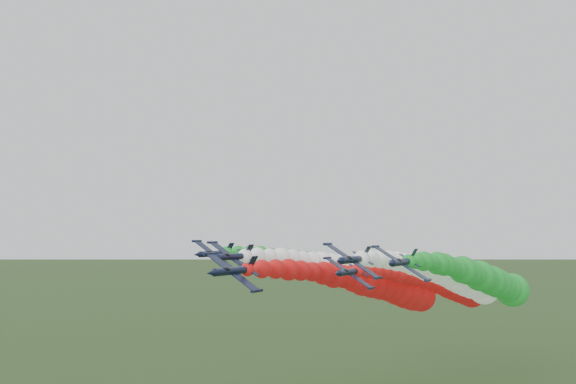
% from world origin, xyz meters
% --- Properties ---
extents(jet_lead, '(13.55, 78.50, 15.63)m').
position_xyz_m(jet_lead, '(1.17, 34.32, 30.38)').
color(jet_lead, '#121936').
rests_on(jet_lead, ground).
extents(jet_inner_left, '(14.01, 78.96, 16.09)m').
position_xyz_m(jet_inner_left, '(-6.68, 46.18, 31.68)').
color(jet_inner_left, '#121936').
rests_on(jet_inner_left, ground).
extents(jet_inner_right, '(13.84, 78.79, 15.92)m').
position_xyz_m(jet_inner_right, '(13.19, 47.51, 31.68)').
color(jet_inner_right, '#121936').
rests_on(jet_inner_right, ground).
extents(jet_outer_left, '(13.72, 78.68, 15.81)m').
position_xyz_m(jet_outer_left, '(-15.67, 53.33, 31.78)').
color(jet_outer_left, '#121936').
rests_on(jet_outer_left, ground).
extents(jet_outer_right, '(14.10, 79.06, 16.19)m').
position_xyz_m(jet_outer_right, '(19.16, 51.86, 31.29)').
color(jet_outer_right, '#121936').
rests_on(jet_outer_right, ground).
extents(jet_trail, '(13.57, 78.53, 15.66)m').
position_xyz_m(jet_trail, '(7.82, 57.34, 29.29)').
color(jet_trail, '#121936').
rests_on(jet_trail, ground).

